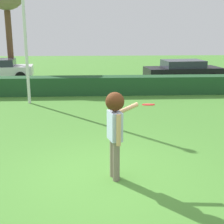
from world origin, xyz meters
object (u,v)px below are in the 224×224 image
at_px(parked_car_black, 183,70).
at_px(person, 115,123).
at_px(frisbee, 148,105).
at_px(lamppost, 24,25).

bearing_deg(parked_car_black, person, -111.21).
bearing_deg(parked_car_black, frisbee, -108.52).
bearing_deg(frisbee, parked_car_black, 71.48).
height_order(frisbee, parked_car_black, frisbee).
height_order(person, frisbee, person).
distance_m(frisbee, parked_car_black, 12.41).
distance_m(person, frisbee, 0.76).
relative_size(person, frisbee, 7.21).
bearing_deg(person, lamppost, 113.63).
height_order(person, lamppost, lamppost).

